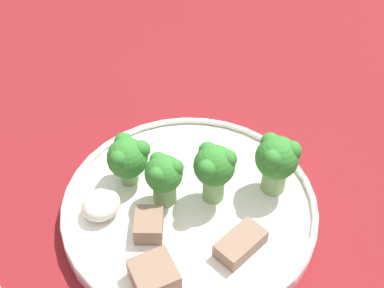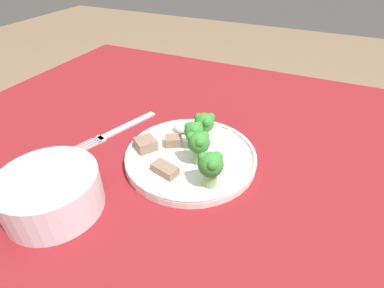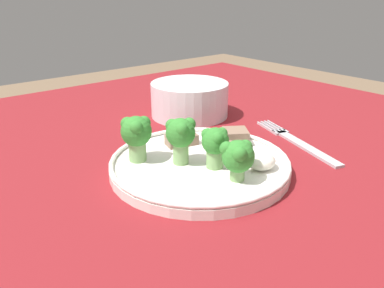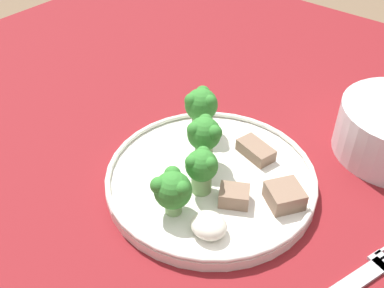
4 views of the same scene
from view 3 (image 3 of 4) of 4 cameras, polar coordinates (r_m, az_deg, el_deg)
name	(u,v)px [view 3 (image 3 of 4)]	position (r m, az deg, el deg)	size (l,w,h in m)	color
table	(182,228)	(0.56, -1.51, -12.66)	(1.13, 1.01, 0.75)	maroon
dinner_plate	(200,164)	(0.48, 1.18, -3.06)	(0.23, 0.23, 0.02)	white
fork	(296,141)	(0.59, 15.62, 0.37)	(0.08, 0.19, 0.00)	#B2B2B7
cream_bowl	(190,100)	(0.69, -0.37, 6.70)	(0.14, 0.14, 0.06)	silver
broccoli_floret_near_rim_left	(136,133)	(0.48, -8.47, 1.65)	(0.04, 0.04, 0.06)	#7FA866
broccoli_floret_center_left	(181,135)	(0.46, -1.76, 1.43)	(0.04, 0.04, 0.06)	#7FA866
broccoli_floret_back_left	(215,143)	(0.46, 3.56, 0.12)	(0.03, 0.03, 0.05)	#7FA866
broccoli_floret_front_left	(238,156)	(0.43, 7.05, -1.83)	(0.04, 0.04, 0.05)	#7FA866
meat_slice_front_slice	(235,136)	(0.54, 6.61, 1.18)	(0.05, 0.05, 0.02)	#846651
meat_slice_middle_slice	(182,140)	(0.53, -1.59, 0.67)	(0.05, 0.03, 0.01)	#846651
meat_slice_rear_slice	(231,151)	(0.49, 6.02, -1.07)	(0.04, 0.04, 0.02)	#846651
sauce_dollop	(262,161)	(0.47, 10.56, -2.60)	(0.04, 0.03, 0.02)	silver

